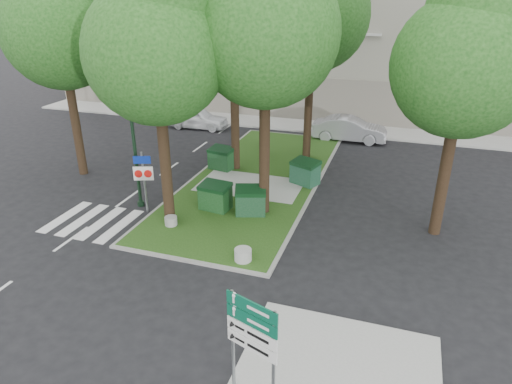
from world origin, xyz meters
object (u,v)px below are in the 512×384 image
at_px(bollard_mid, 223,196).
at_px(directional_sign, 253,335).
at_px(tree_median_near_right, 268,18).
at_px(tree_street_right, 469,52).
at_px(street_lamp, 132,128).
at_px(bollard_right, 243,255).
at_px(car_silver, 349,129).
at_px(tree_median_far, 315,2).
at_px(dumpster_d, 305,172).
at_px(traffic_sign_pole, 144,174).
at_px(tree_median_near_left, 158,39).
at_px(car_white, 197,118).
at_px(litter_bin, 311,172).
at_px(dumpster_c, 251,201).
at_px(dumpster_b, 215,196).
at_px(bollard_left, 171,221).
at_px(tree_street_left, 61,19).
at_px(dumpster_a, 222,158).
at_px(tree_median_mid, 236,34).

relative_size(bollard_mid, directional_sign, 0.20).
distance_m(tree_median_near_right, tree_street_right, 7.09).
xyz_separation_m(street_lamp, directional_sign, (8.20, -8.49, -1.64)).
xyz_separation_m(tree_street_right, bollard_right, (-6.62, -4.56, -6.64)).
height_order(directional_sign, car_silver, directional_sign).
xyz_separation_m(tree_median_far, dumpster_d, (0.71, -4.00, -7.61)).
distance_m(bollard_mid, traffic_sign_pole, 3.70).
bearing_deg(tree_median_near_left, traffic_sign_pole, 163.26).
bearing_deg(traffic_sign_pole, directional_sign, -66.76).
bearing_deg(car_white, litter_bin, -128.70).
height_order(dumpster_d, car_silver, car_silver).
relative_size(dumpster_c, traffic_sign_pole, 0.54).
height_order(bollard_right, traffic_sign_pole, traffic_sign_pole).
xyz_separation_m(tree_median_far, dumpster_b, (-2.37, -8.02, -7.62)).
distance_m(bollard_left, car_silver, 15.05).
bearing_deg(directional_sign, dumpster_d, 116.74).
relative_size(tree_median_near_left, bollard_left, 20.88).
bearing_deg(tree_median_near_right, tree_median_near_left, -150.26).
xyz_separation_m(tree_median_near_left, dumpster_b, (1.33, 1.48, -6.61)).
xyz_separation_m(bollard_right, bollard_mid, (-2.61, 4.50, -0.02)).
xyz_separation_m(traffic_sign_pole, car_white, (-3.53, 12.77, -1.06)).
distance_m(dumpster_b, traffic_sign_pole, 3.17).
xyz_separation_m(litter_bin, traffic_sign_pole, (-6.04, -5.67, 1.29)).
xyz_separation_m(dumpster_c, bollard_left, (-2.74, -2.04, -0.40)).
bearing_deg(dumpster_d, car_white, 164.42).
distance_m(bollard_right, directional_sign, 6.15).
height_order(tree_street_left, street_lamp, tree_street_left).
xyz_separation_m(tree_median_far, litter_bin, (0.87, -3.39, -7.83)).
bearing_deg(directional_sign, traffic_sign_pole, 152.78).
relative_size(bollard_left, street_lamp, 0.09).
distance_m(dumpster_b, bollard_right, 4.38).
height_order(traffic_sign_pole, car_white, traffic_sign_pole).
height_order(tree_median_near_left, tree_median_near_right, tree_median_near_right).
bearing_deg(dumpster_d, tree_median_far, 123.87).
relative_size(tree_street_right, bollard_mid, 18.25).
relative_size(tree_median_near_right, dumpster_a, 7.94).
bearing_deg(tree_median_near_left, car_white, 110.69).
bearing_deg(bollard_mid, directional_sign, -64.20).
xyz_separation_m(tree_median_mid, tree_median_far, (3.20, 3.00, 1.34)).
distance_m(bollard_left, car_white, 14.66).
bearing_deg(bollard_mid, dumpster_a, 112.85).
height_order(tree_median_mid, car_silver, tree_median_mid).
xyz_separation_m(street_lamp, car_silver, (7.55, 12.68, -2.83)).
relative_size(tree_street_right, street_lamp, 1.76).
bearing_deg(tree_median_near_right, bollard_mid, 168.78).
distance_m(tree_median_near_right, bollard_left, 8.73).
xyz_separation_m(tree_median_near_right, dumpster_b, (-2.17, -0.52, -7.28)).
distance_m(tree_median_near_left, tree_median_mid, 6.53).
bearing_deg(dumpster_b, bollard_left, -112.66).
bearing_deg(dumpster_b, car_white, 125.61).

